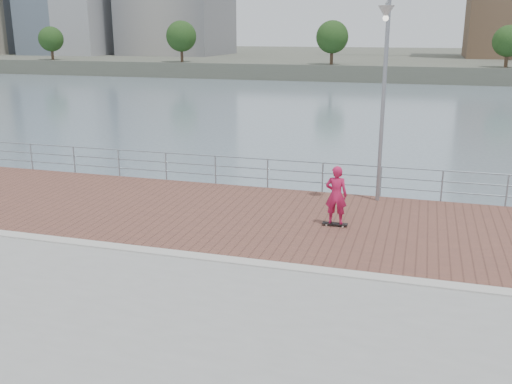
# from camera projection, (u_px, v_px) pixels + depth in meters

# --- Properties ---
(water) EXTENTS (400.00, 400.00, 0.00)m
(water) POSITION_uv_depth(u_px,v_px,m) (235.00, 332.00, 15.03)
(water) COLOR slate
(water) RESTS_ON ground
(brick_lane) EXTENTS (40.00, 6.80, 0.02)m
(brick_lane) POSITION_uv_depth(u_px,v_px,m) (270.00, 218.00, 17.80)
(brick_lane) COLOR brown
(brick_lane) RESTS_ON seawall
(curb) EXTENTS (40.00, 0.40, 0.06)m
(curb) POSITION_uv_depth(u_px,v_px,m) (234.00, 261.00, 14.48)
(curb) COLOR #B7B5AD
(curb) RESTS_ON seawall
(far_shore) EXTENTS (320.00, 95.00, 2.50)m
(far_shore) POSITION_uv_depth(u_px,v_px,m) (408.00, 60.00, 127.67)
(far_shore) COLOR #4C5142
(far_shore) RESTS_ON ground
(guardrail) EXTENTS (39.06, 0.06, 1.13)m
(guardrail) POSITION_uv_depth(u_px,v_px,m) (295.00, 172.00, 20.75)
(guardrail) COLOR #8C9EA8
(guardrail) RESTS_ON brick_lane
(street_lamp) EXTENTS (0.49, 1.43, 6.72)m
(street_lamp) POSITION_uv_depth(u_px,v_px,m) (385.00, 60.00, 17.89)
(street_lamp) COLOR gray
(street_lamp) RESTS_ON brick_lane
(skateboard) EXTENTS (0.76, 0.21, 0.09)m
(skateboard) POSITION_uv_depth(u_px,v_px,m) (335.00, 224.00, 17.06)
(skateboard) COLOR black
(skateboard) RESTS_ON brick_lane
(skateboarder) EXTENTS (0.65, 0.44, 1.76)m
(skateboarder) POSITION_uv_depth(u_px,v_px,m) (336.00, 195.00, 16.81)
(skateboarder) COLOR #BE1948
(skateboarder) RESTS_ON skateboard
(shoreline_trees) EXTENTS (109.63, 4.99, 6.66)m
(shoreline_trees) POSITION_uv_depth(u_px,v_px,m) (351.00, 38.00, 86.20)
(shoreline_trees) COLOR #473323
(shoreline_trees) RESTS_ON far_shore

